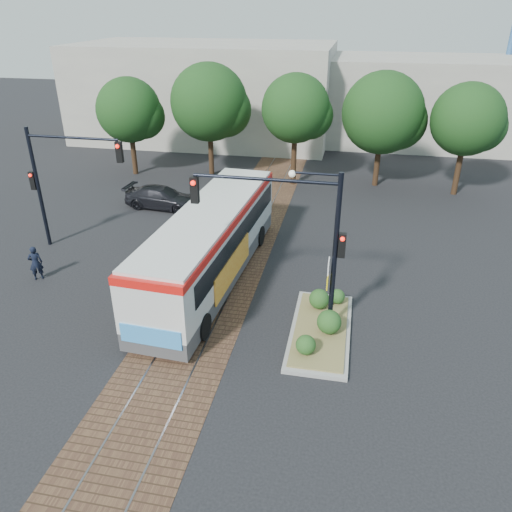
% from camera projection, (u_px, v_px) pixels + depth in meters
% --- Properties ---
extents(ground, '(120.00, 120.00, 0.00)m').
position_uv_depth(ground, '(205.00, 305.00, 20.50)').
color(ground, black).
rests_on(ground, ground).
extents(trackbed, '(3.60, 40.00, 0.02)m').
position_uv_depth(trackbed, '(229.00, 261.00, 23.99)').
color(trackbed, brown).
rests_on(trackbed, ground).
extents(tree_row, '(26.40, 5.60, 7.67)m').
position_uv_depth(tree_row, '(292.00, 110.00, 32.42)').
color(tree_row, '#382314').
rests_on(tree_row, ground).
extents(warehouses, '(40.00, 13.00, 8.00)m').
position_uv_depth(warehouses, '(291.00, 95.00, 43.96)').
color(warehouses, '#ADA899').
rests_on(warehouses, ground).
extents(city_bus, '(3.36, 12.39, 3.28)m').
position_uv_depth(city_bus, '(211.00, 241.00, 21.75)').
color(city_bus, '#414143').
rests_on(city_bus, ground).
extents(traffic_island, '(2.20, 5.20, 1.13)m').
position_uv_depth(traffic_island, '(322.00, 324.00, 18.72)').
color(traffic_island, gray).
rests_on(traffic_island, ground).
extents(signal_pole_main, '(5.49, 0.46, 6.00)m').
position_uv_depth(signal_pole_main, '(301.00, 228.00, 17.23)').
color(signal_pole_main, black).
rests_on(signal_pole_main, ground).
extents(signal_pole_left, '(4.99, 0.34, 6.00)m').
position_uv_depth(signal_pole_left, '(56.00, 173.00, 23.70)').
color(signal_pole_left, black).
rests_on(signal_pole_left, ground).
extents(officer, '(0.70, 0.64, 1.61)m').
position_uv_depth(officer, '(36.00, 263.00, 22.08)').
color(officer, black).
rests_on(officer, ground).
extents(parked_car, '(4.57, 2.14, 1.29)m').
position_uv_depth(parked_car, '(162.00, 197.00, 29.95)').
color(parked_car, black).
rests_on(parked_car, ground).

